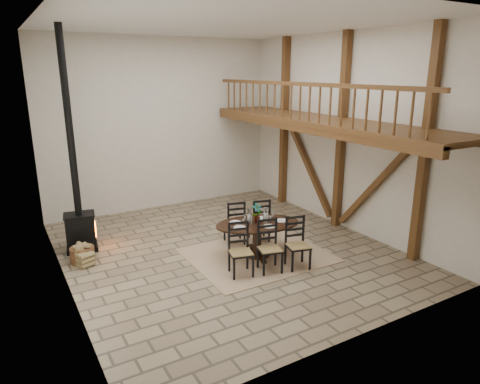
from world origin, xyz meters
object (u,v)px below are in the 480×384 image
wood_stove (78,204)px  log_stack (84,258)px  dining_table (259,240)px  log_basket (82,254)px

wood_stove → log_stack: size_ratio=9.89×
dining_table → wood_stove: bearing=158.3°
wood_stove → log_basket: wood_stove is taller
wood_stove → log_stack: (-0.13, -0.88, -0.96)m
dining_table → log_stack: 3.82m
log_stack → wood_stove: bearing=81.3°
wood_stove → log_basket: 1.16m
dining_table → wood_stove: wood_stove is taller
dining_table → log_basket: size_ratio=4.59×
dining_table → wood_stove: (-3.35, 2.44, 0.69)m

